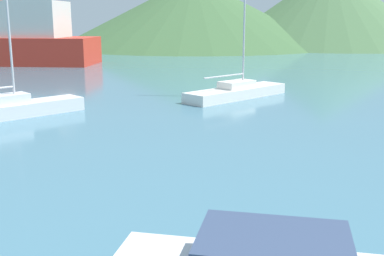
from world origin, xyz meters
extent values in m
cube|color=#334260|center=(0.84, 4.25, 1.07)|extent=(3.15, 2.65, 0.76)
cube|color=white|center=(4.88, 27.92, 0.34)|extent=(7.71, 6.60, 0.67)
cube|color=white|center=(4.88, 27.92, 0.91)|extent=(2.78, 2.58, 0.47)
cylinder|color=#BCBCC1|center=(5.37, 28.31, 6.17)|extent=(0.12, 0.12, 10.99)
cylinder|color=#BCBCC1|center=(3.90, 27.16, 1.57)|extent=(3.00, 2.38, 0.10)
cube|color=silver|center=(-8.75, 22.56, 0.37)|extent=(7.98, 6.72, 0.74)
cube|color=silver|center=(-8.75, 22.56, 1.00)|extent=(2.80, 2.54, 0.52)
cylinder|color=#BCBCC1|center=(-8.23, 22.97, 4.92)|extent=(0.12, 0.12, 8.34)
cone|color=#3D6038|center=(8.75, 89.42, 6.36)|extent=(51.34, 51.34, 12.71)
cone|color=#476B42|center=(34.54, 87.79, 7.35)|extent=(42.87, 42.87, 14.70)
camera|label=1|loc=(-1.43, -3.40, 5.19)|focal=45.00mm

